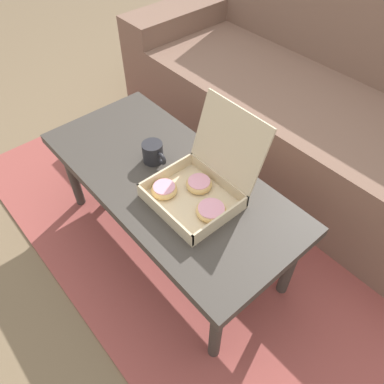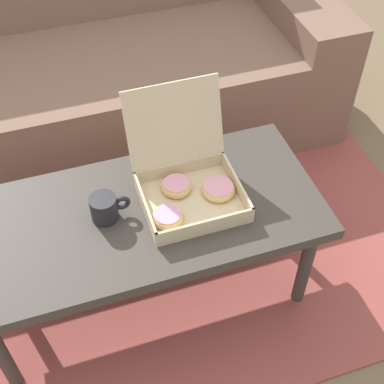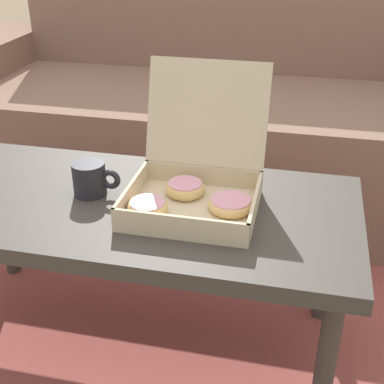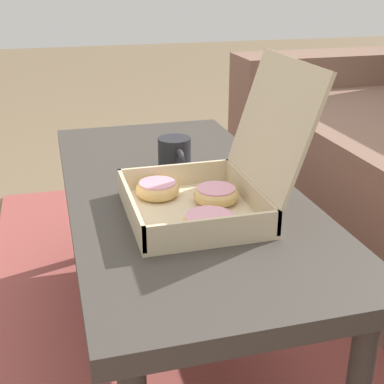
{
  "view_description": "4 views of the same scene",
  "coord_description": "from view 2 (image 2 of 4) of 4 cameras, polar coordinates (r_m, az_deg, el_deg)",
  "views": [
    {
      "loc": [
        0.82,
        -0.73,
        1.45
      ],
      "look_at": [
        0.16,
        -0.15,
        0.49
      ],
      "focal_mm": 35.0,
      "sensor_mm": 36.0,
      "label": 1
    },
    {
      "loc": [
        -0.19,
        -1.19,
        1.67
      ],
      "look_at": [
        0.16,
        -0.15,
        0.49
      ],
      "focal_mm": 50.0,
      "sensor_mm": 36.0,
      "label": 2
    },
    {
      "loc": [
        0.4,
        -1.21,
        1.07
      ],
      "look_at": [
        0.16,
        -0.15,
        0.49
      ],
      "focal_mm": 50.0,
      "sensor_mm": 36.0,
      "label": 3
    },
    {
      "loc": [
        1.12,
        -0.41,
        0.91
      ],
      "look_at": [
        0.16,
        -0.15,
        0.49
      ],
      "focal_mm": 50.0,
      "sensor_mm": 36.0,
      "label": 4
    }
  ],
  "objects": [
    {
      "name": "coffee_mug",
      "position": [
        1.6,
        -9.25,
        -1.68
      ],
      "size": [
        0.12,
        0.08,
        0.08
      ],
      "color": "#232328",
      "rests_on": "coffee_table"
    },
    {
      "name": "couch",
      "position": [
        2.43,
        -11.04,
        12.38
      ],
      "size": [
        2.13,
        0.84,
        0.94
      ],
      "color": "#7A5B4C",
      "rests_on": "ground_plane"
    },
    {
      "name": "ground_plane",
      "position": [
        2.06,
        -5.52,
        -7.39
      ],
      "size": [
        12.0,
        12.0,
        0.0
      ],
      "primitive_type": "plane",
      "color": "#756047"
    },
    {
      "name": "pastry_box",
      "position": [
        1.63,
        -0.54,
        1.08
      ],
      "size": [
        0.3,
        0.34,
        0.31
      ],
      "color": "beige",
      "rests_on": "coffee_table"
    },
    {
      "name": "coffee_table",
      "position": [
        1.67,
        -5.3,
        -3.21
      ],
      "size": [
        1.11,
        0.51,
        0.44
      ],
      "color": "#3D3833",
      "rests_on": "ground_plane"
    },
    {
      "name": "area_rug",
      "position": [
        2.24,
        -7.46,
        -1.34
      ],
      "size": [
        2.25,
        1.88,
        0.01
      ],
      "primitive_type": "cube",
      "color": "#994742",
      "rests_on": "ground_plane"
    }
  ]
}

